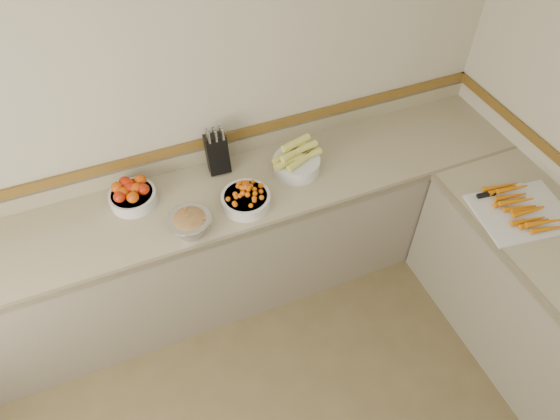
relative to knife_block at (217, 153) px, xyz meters
name	(u,v)px	position (x,y,z in m)	size (l,w,h in m)	color
back_wall	(178,112)	(-0.17, 0.10, 0.27)	(4.00, 4.00, 0.00)	#B8B198
counter_back	(211,247)	(-0.17, -0.22, -0.57)	(4.00, 0.65, 1.08)	#9B9270
knife_block	(217,153)	(0.00, 0.00, 0.00)	(0.14, 0.16, 0.31)	black
tomato_bowl	(132,194)	(-0.54, -0.08, -0.06)	(0.27, 0.27, 0.13)	silver
cherry_tomato_bowl	(246,198)	(0.05, -0.35, -0.07)	(0.28, 0.28, 0.16)	silver
corn_bowl	(296,161)	(0.43, -0.19, -0.06)	(0.32, 0.29, 0.21)	silver
rhubarb_bowl	(190,223)	(-0.29, -0.43, -0.05)	(0.24, 0.24, 0.14)	#B2B2BA
cutting_board	(521,210)	(1.46, -1.00, -0.10)	(0.56, 0.47, 0.07)	silver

